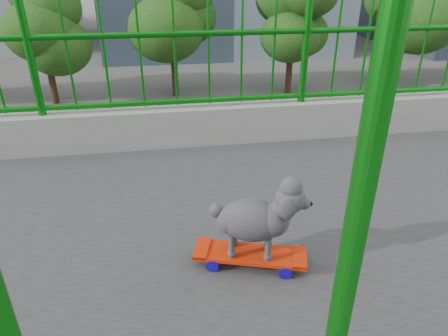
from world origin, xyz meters
name	(u,v)px	position (x,y,z in m)	size (l,w,h in m)	color
road	(95,194)	(-13.00, 0.00, 0.01)	(18.00, 90.00, 0.02)	black
street_trees	(126,27)	(-26.03, 1.06, 4.72)	(5.30, 60.40, 7.26)	black
skateboard	(250,255)	(0.14, 3.24, 7.05)	(0.31, 0.55, 0.07)	red
poodle	(257,217)	(0.14, 3.26, 7.27)	(0.27, 0.44, 0.38)	#302E33
car_3	(276,140)	(-15.60, 8.27, 0.75)	(2.09, 5.15, 1.49)	silver
car_4	(254,117)	(-18.80, 7.89, 0.77)	(1.81, 4.49, 1.53)	#B80F07
car_5	(198,296)	(-6.00, 3.44, 0.78)	(1.64, 4.72, 1.55)	black
car_6	(441,200)	(-9.20, 12.51, 0.80)	(2.65, 5.75, 1.60)	#B80F07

